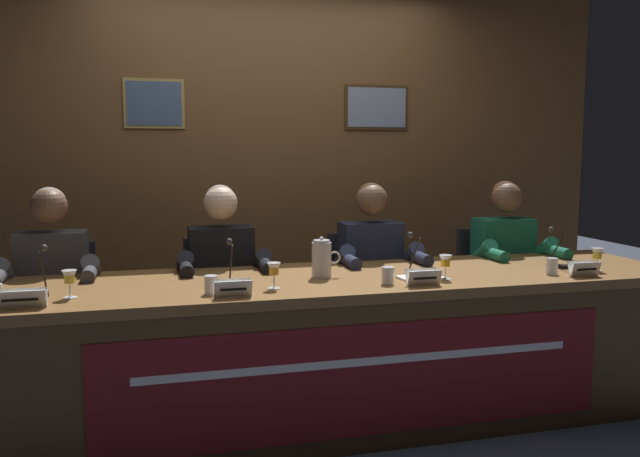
# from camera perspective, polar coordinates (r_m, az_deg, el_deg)

# --- Properties ---
(ground_plane) EXTENTS (12.00, 12.00, 0.00)m
(ground_plane) POSITION_cam_1_polar(r_m,az_deg,el_deg) (3.51, 0.00, -16.50)
(ground_plane) COLOR #383D4C
(wall_back_panelled) EXTENTS (5.09, 0.14, 2.60)m
(wall_back_panelled) POSITION_cam_1_polar(r_m,az_deg,el_deg) (4.63, -4.53, 5.72)
(wall_back_panelled) COLOR brown
(wall_back_panelled) RESTS_ON ground_plane
(conference_table) EXTENTS (3.89, 0.89, 0.76)m
(conference_table) POSITION_cam_1_polar(r_m,az_deg,el_deg) (3.23, 0.61, -8.70)
(conference_table) COLOR brown
(conference_table) RESTS_ON ground_plane
(chair_far_left) EXTENTS (0.44, 0.44, 0.88)m
(chair_far_left) POSITION_cam_1_polar(r_m,az_deg,el_deg) (3.91, -22.17, -8.04)
(chair_far_left) COLOR black
(chair_far_left) RESTS_ON ground_plane
(panelist_far_left) EXTENTS (0.51, 0.48, 1.21)m
(panelist_far_left) POSITION_cam_1_polar(r_m,az_deg,el_deg) (3.65, -22.76, -4.64)
(panelist_far_left) COLOR black
(panelist_far_left) RESTS_ON ground_plane
(nameplate_far_left) EXTENTS (0.20, 0.06, 0.08)m
(nameplate_far_left) POSITION_cam_1_polar(r_m,az_deg,el_deg) (2.90, -25.03, -5.69)
(nameplate_far_left) COLOR white
(nameplate_far_left) RESTS_ON conference_table
(juice_glass_far_left) EXTENTS (0.06, 0.06, 0.12)m
(juice_glass_far_left) POSITION_cam_1_polar(r_m,az_deg,el_deg) (3.01, -21.36, -4.18)
(juice_glass_far_left) COLOR white
(juice_glass_far_left) RESTS_ON conference_table
(microphone_far_left) EXTENTS (0.06, 0.17, 0.22)m
(microphone_far_left) POSITION_cam_1_polar(r_m,az_deg,el_deg) (3.13, -23.42, -4.09)
(microphone_far_left) COLOR black
(microphone_far_left) RESTS_ON conference_table
(chair_center_left) EXTENTS (0.44, 0.44, 0.88)m
(chair_center_left) POSITION_cam_1_polar(r_m,az_deg,el_deg) (3.89, -8.84, -7.67)
(chair_center_left) COLOR black
(chair_center_left) RESTS_ON ground_plane
(panelist_center_left) EXTENTS (0.51, 0.48, 1.21)m
(panelist_center_left) POSITION_cam_1_polar(r_m,az_deg,el_deg) (3.64, -8.60, -4.24)
(panelist_center_left) COLOR black
(panelist_center_left) RESTS_ON ground_plane
(nameplate_center_left) EXTENTS (0.17, 0.06, 0.08)m
(nameplate_center_left) POSITION_cam_1_polar(r_m,az_deg,el_deg) (2.86, -7.75, -5.30)
(nameplate_center_left) COLOR white
(nameplate_center_left) RESTS_ON conference_table
(juice_glass_center_left) EXTENTS (0.06, 0.06, 0.12)m
(juice_glass_center_left) POSITION_cam_1_polar(r_m,az_deg,el_deg) (3.00, -4.12, -3.76)
(juice_glass_center_left) COLOR white
(juice_glass_center_left) RESTS_ON conference_table
(water_cup_center_left) EXTENTS (0.06, 0.06, 0.08)m
(water_cup_center_left) POSITION_cam_1_polar(r_m,az_deg,el_deg) (2.93, -9.65, -5.05)
(water_cup_center_left) COLOR silver
(water_cup_center_left) RESTS_ON conference_table
(microphone_center_left) EXTENTS (0.06, 0.17, 0.22)m
(microphone_center_left) POSITION_cam_1_polar(r_m,az_deg,el_deg) (3.11, -7.84, -3.66)
(microphone_center_left) COLOR black
(microphone_center_left) RESTS_ON conference_table
(chair_center_right) EXTENTS (0.44, 0.44, 0.88)m
(chair_center_right) POSITION_cam_1_polar(r_m,az_deg,el_deg) (4.07, 3.90, -6.94)
(chair_center_right) COLOR black
(chair_center_right) RESTS_ON ground_plane
(panelist_center_right) EXTENTS (0.51, 0.48, 1.21)m
(panelist_center_right) POSITION_cam_1_polar(r_m,az_deg,el_deg) (3.83, 4.87, -3.61)
(panelist_center_right) COLOR black
(panelist_center_right) RESTS_ON ground_plane
(nameplate_center_right) EXTENTS (0.17, 0.06, 0.08)m
(nameplate_center_right) POSITION_cam_1_polar(r_m,az_deg,el_deg) (3.11, 9.17, -4.31)
(nameplate_center_right) COLOR white
(nameplate_center_right) RESTS_ON conference_table
(juice_glass_center_right) EXTENTS (0.06, 0.06, 0.12)m
(juice_glass_center_right) POSITION_cam_1_polar(r_m,az_deg,el_deg) (3.27, 11.08, -2.98)
(juice_glass_center_right) COLOR white
(juice_glass_center_right) RESTS_ON conference_table
(water_cup_center_right) EXTENTS (0.06, 0.06, 0.08)m
(water_cup_center_right) POSITION_cam_1_polar(r_m,az_deg,el_deg) (3.12, 6.04, -4.26)
(water_cup_center_right) COLOR silver
(water_cup_center_right) RESTS_ON conference_table
(microphone_center_right) EXTENTS (0.06, 0.17, 0.22)m
(microphone_center_right) POSITION_cam_1_polar(r_m,az_deg,el_deg) (3.36, 8.53, -2.87)
(microphone_center_right) COLOR black
(microphone_center_right) RESTS_ON conference_table
(chair_far_right) EXTENTS (0.44, 0.44, 0.88)m
(chair_far_right) POSITION_cam_1_polar(r_m,az_deg,el_deg) (4.43, 15.01, -6.01)
(chair_far_right) COLOR black
(chair_far_right) RESTS_ON ground_plane
(panelist_far_right) EXTENTS (0.51, 0.48, 1.21)m
(panelist_far_right) POSITION_cam_1_polar(r_m,az_deg,el_deg) (4.21, 16.46, -2.91)
(panelist_far_right) COLOR black
(panelist_far_right) RESTS_ON ground_plane
(nameplate_far_right) EXTENTS (0.16, 0.06, 0.08)m
(nameplate_far_right) POSITION_cam_1_polar(r_m,az_deg,el_deg) (3.56, 22.40, -3.33)
(nameplate_far_right) COLOR white
(nameplate_far_right) RESTS_ON conference_table
(juice_glass_far_right) EXTENTS (0.06, 0.06, 0.12)m
(juice_glass_far_right) POSITION_cam_1_polar(r_m,az_deg,el_deg) (3.75, 23.39, -2.17)
(juice_glass_far_right) COLOR white
(juice_glass_far_right) RESTS_ON conference_table
(water_cup_far_right) EXTENTS (0.06, 0.06, 0.08)m
(water_cup_far_right) POSITION_cam_1_polar(r_m,az_deg,el_deg) (3.57, 19.89, -3.22)
(water_cup_far_right) COLOR silver
(water_cup_far_right) RESTS_ON conference_table
(microphone_far_right) EXTENTS (0.06, 0.17, 0.22)m
(microphone_far_right) POSITION_cam_1_polar(r_m,az_deg,el_deg) (3.79, 20.48, -2.12)
(microphone_far_right) COLOR black
(microphone_far_right) RESTS_ON conference_table
(water_pitcher_central) EXTENTS (0.15, 0.10, 0.21)m
(water_pitcher_central) POSITION_cam_1_polar(r_m,az_deg,el_deg) (3.27, 0.16, -2.72)
(water_pitcher_central) COLOR silver
(water_pitcher_central) RESTS_ON conference_table
(document_stack_center_right) EXTENTS (0.23, 0.17, 0.01)m
(document_stack_center_right) POSITION_cam_1_polar(r_m,az_deg,el_deg) (3.27, 8.93, -4.35)
(document_stack_center_right) COLOR white
(document_stack_center_right) RESTS_ON conference_table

